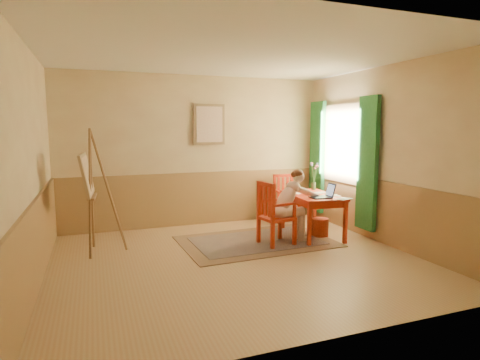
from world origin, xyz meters
name	(u,v)px	position (x,y,z in m)	size (l,w,h in m)	color
room	(237,160)	(0.00, 0.00, 1.40)	(5.04, 4.54, 2.84)	tan
wainscot	(220,214)	(0.00, 0.80, 0.50)	(5.00, 4.50, 1.00)	olive
window	(341,155)	(2.42, 1.10, 1.35)	(0.12, 2.01, 2.20)	white
wall_portrait	(209,124)	(0.25, 2.20, 1.90)	(0.60, 0.05, 0.76)	#90744D
rug	(256,241)	(0.60, 0.73, 0.01)	(2.46, 1.70, 0.02)	#8C7251
table	(312,199)	(1.63, 0.74, 0.63)	(0.82, 1.26, 0.72)	red
chair_left	(274,214)	(0.79, 0.47, 0.50)	(0.53, 0.51, 1.01)	red
chair_back	(286,199)	(1.66, 1.79, 0.47)	(0.45, 0.46, 0.93)	red
figure	(290,203)	(1.09, 0.51, 0.65)	(0.90, 0.45, 1.18)	beige
laptop	(324,195)	(1.63, 0.39, 0.77)	(0.39, 0.25, 0.23)	#1E2338
papers	(323,195)	(1.76, 0.62, 0.72)	(0.71, 1.04, 0.00)	white
vase	(314,177)	(1.92, 1.19, 0.95)	(0.24, 0.24, 0.51)	#3F724C
wastebasket	(320,227)	(1.75, 0.67, 0.15)	(0.29, 0.29, 0.31)	#B3391F
easel	(89,180)	(-1.89, 1.07, 1.09)	(0.64, 0.82, 1.83)	olive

